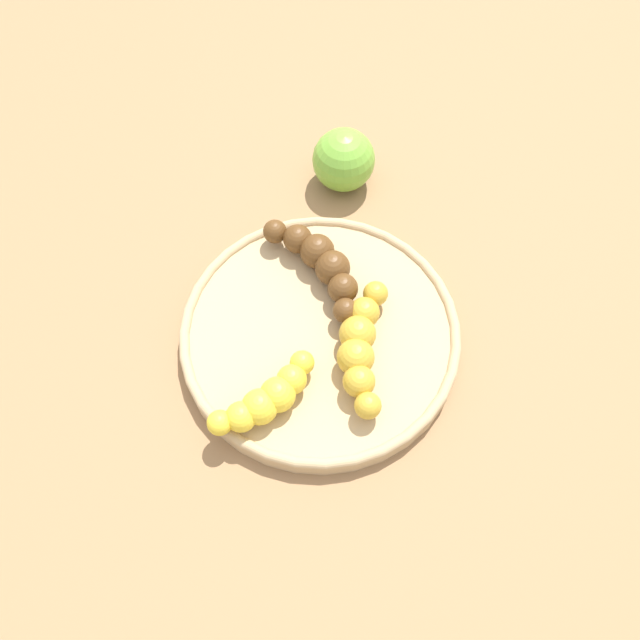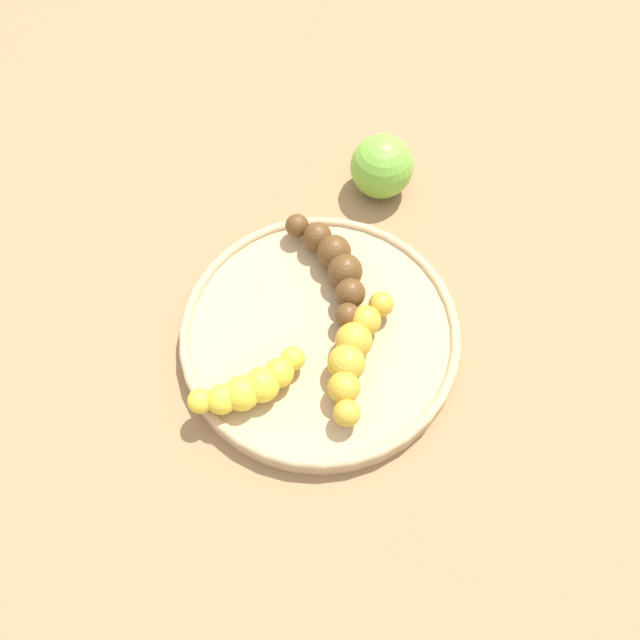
% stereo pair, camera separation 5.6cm
% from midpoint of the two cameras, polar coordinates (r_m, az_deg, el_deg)
% --- Properties ---
extents(ground_plane, '(2.40, 2.40, 0.00)m').
position_cam_midpoint_polar(ground_plane, '(0.60, -2.69, -1.99)').
color(ground_plane, '#936D47').
extents(fruit_bowl, '(0.27, 0.27, 0.02)m').
position_cam_midpoint_polar(fruit_bowl, '(0.59, -2.74, -1.46)').
color(fruit_bowl, tan).
rests_on(fruit_bowl, ground_plane).
extents(banana_spotted, '(0.12, 0.07, 0.03)m').
position_cam_midpoint_polar(banana_spotted, '(0.55, 0.90, -2.68)').
color(banana_spotted, gold).
rests_on(banana_spotted, fruit_bowl).
extents(banana_overripe, '(0.07, 0.13, 0.03)m').
position_cam_midpoint_polar(banana_overripe, '(0.60, -2.66, 5.11)').
color(banana_overripe, '#593819').
rests_on(banana_overripe, fruit_bowl).
extents(banana_yellow, '(0.11, 0.05, 0.03)m').
position_cam_midpoint_polar(banana_yellow, '(0.54, -7.92, -7.48)').
color(banana_yellow, yellow).
rests_on(banana_yellow, fruit_bowl).
extents(apple_green, '(0.07, 0.07, 0.07)m').
position_cam_midpoint_polar(apple_green, '(0.68, -0.22, 14.40)').
color(apple_green, '#72B238').
rests_on(apple_green, ground_plane).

